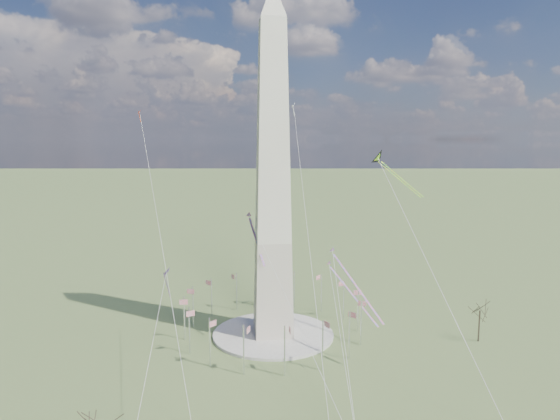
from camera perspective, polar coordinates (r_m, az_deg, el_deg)
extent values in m
plane|color=#4D6633|center=(153.66, -0.79, -14.13)|extent=(2000.00, 2000.00, 0.00)
cylinder|color=#BBB8AB|center=(153.51, -0.79, -13.99)|extent=(36.00, 36.00, 0.80)
cylinder|color=white|center=(156.11, 8.93, -11.31)|extent=(0.36, 0.36, 13.00)
cube|color=#B1171B|center=(155.64, 8.84, -9.32)|extent=(2.40, 0.08, 1.50)
cylinder|color=white|center=(164.70, 7.30, -10.24)|extent=(0.36, 0.36, 13.00)
cube|color=#B1171B|center=(164.11, 7.05, -8.36)|extent=(2.25, 0.99, 1.50)
cylinder|color=white|center=(171.29, 4.74, -9.47)|extent=(0.36, 0.36, 13.00)
cube|color=#B1171B|center=(170.45, 4.39, -7.70)|extent=(1.75, 1.75, 1.50)
cylinder|color=white|center=(175.14, 1.62, -9.05)|extent=(0.36, 0.36, 13.00)
cube|color=#B1171B|center=(173.96, 1.21, -7.35)|extent=(0.99, 2.25, 1.50)
cylinder|color=white|center=(175.87, -1.72, -8.98)|extent=(0.36, 0.36, 13.00)
cube|color=#B1171B|center=(174.28, -2.16, -7.32)|extent=(0.08, 2.40, 1.50)
cylinder|color=white|center=(173.39, -4.98, -9.26)|extent=(0.36, 0.36, 13.00)
cube|color=#B1171B|center=(171.38, -5.40, -7.62)|extent=(0.99, 2.25, 1.50)
cylinder|color=white|center=(167.97, -7.83, -9.88)|extent=(0.36, 0.36, 13.00)
cube|color=#B1171B|center=(165.55, -8.19, -8.24)|extent=(1.75, 1.75, 1.50)
cylinder|color=white|center=(160.17, -9.92, -10.83)|extent=(0.36, 0.36, 13.00)
cube|color=#B1171B|center=(157.42, -10.17, -9.14)|extent=(2.25, 0.99, 1.50)
cylinder|color=white|center=(150.93, -10.88, -12.05)|extent=(0.36, 0.36, 13.00)
cube|color=#B1171B|center=(147.97, -10.97, -10.30)|extent=(2.40, 0.08, 1.50)
cylinder|color=white|center=(141.51, -10.33, -13.43)|extent=(0.36, 0.36, 13.00)
cube|color=#B1171B|center=(138.50, -10.20, -11.57)|extent=(2.25, 0.99, 1.50)
cylinder|color=white|center=(133.46, -8.04, -14.73)|extent=(0.36, 0.36, 13.00)
cube|color=#B1171B|center=(130.62, -7.68, -12.74)|extent=(1.75, 1.75, 1.50)
cylinder|color=white|center=(128.36, -4.17, -15.63)|extent=(0.36, 0.36, 13.00)
cube|color=#B1171B|center=(125.91, -3.62, -13.50)|extent=(0.99, 2.25, 1.50)
cylinder|color=white|center=(127.36, 0.53, -15.81)|extent=(0.36, 0.36, 13.00)
cube|color=#B1171B|center=(125.47, 1.13, -13.56)|extent=(0.08, 2.40, 1.50)
cylinder|color=white|center=(130.71, 4.89, -15.19)|extent=(0.36, 0.36, 13.00)
cube|color=#B1171B|center=(129.40, 5.41, -12.91)|extent=(0.99, 2.25, 1.50)
cylinder|color=white|center=(137.61, 7.94, -14.01)|extent=(0.36, 0.36, 13.00)
cube|color=#B1171B|center=(136.78, 8.26, -11.78)|extent=(1.75, 1.75, 1.50)
cylinder|color=white|center=(146.62, 9.25, -12.62)|extent=(0.36, 0.36, 13.00)
cube|color=#B1171B|center=(146.06, 9.36, -10.50)|extent=(2.25, 0.99, 1.50)
cylinder|color=#433A29|center=(158.70, 21.80, -12.20)|extent=(0.43, 0.43, 9.26)
cube|color=yellow|center=(151.89, 13.75, 3.48)|extent=(9.88, 10.62, 9.86)
cube|color=yellow|center=(150.28, 13.44, 3.45)|extent=(9.88, 10.62, 9.86)
cube|color=#3A186E|center=(145.32, -12.84, -6.91)|extent=(1.84, 2.92, 2.35)
cube|color=#F94027|center=(146.35, -12.79, -8.38)|extent=(1.61, 2.76, 8.10)
cube|color=#F94027|center=(134.87, 8.81, -8.71)|extent=(8.82, 20.15, 13.51)
cube|color=#F94027|center=(144.46, -2.70, -3.54)|extent=(3.61, 17.25, 10.91)
cube|color=#F94027|center=(150.00, 8.36, -9.64)|extent=(10.33, 18.49, 12.95)
cube|color=#F6421C|center=(181.67, -15.75, 10.77)|extent=(1.13, 1.87, 1.59)
cube|color=#F6421C|center=(181.59, -15.73, 10.22)|extent=(0.72, 1.37, 3.65)
cube|color=white|center=(185.10, 1.54, 11.91)|extent=(1.66, 2.41, 1.84)
cube|color=white|center=(184.98, 1.54, 11.28)|extent=(1.23, 1.35, 4.22)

